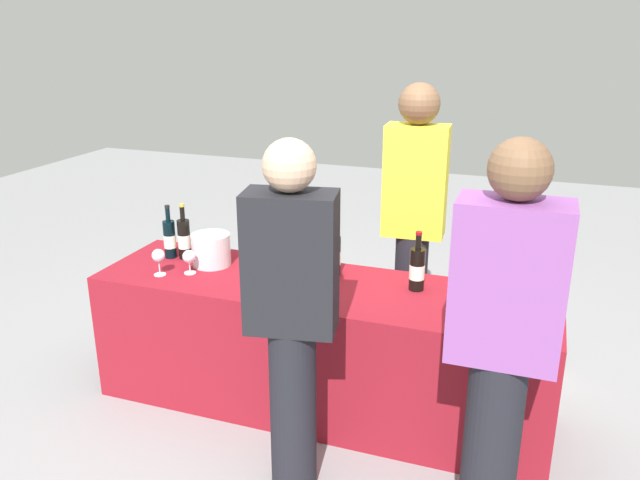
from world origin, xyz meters
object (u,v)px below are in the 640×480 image
(wine_bottle_3, at_px, (334,255))
(ice_bucket, at_px, (211,250))
(server_pouring, at_px, (414,217))
(guest_1, at_px, (502,339))
(wine_glass_0, at_px, (158,257))
(wine_bottle_4, at_px, (417,269))
(guest_0, at_px, (292,311))
(wine_bottle_0, at_px, (170,239))
(wine_glass_2, at_px, (258,265))
(menu_board, at_px, (516,303))
(wine_glass_3, at_px, (458,299))
(wine_glass_1, at_px, (189,257))
(wine_bottle_1, at_px, (184,239))
(wine_bottle_2, at_px, (304,253))

(wine_bottle_3, relative_size, ice_bucket, 1.44)
(wine_bottle_3, distance_m, server_pouring, 0.58)
(guest_1, bearing_deg, wine_glass_0, 165.01)
(wine_bottle_4, height_order, guest_1, guest_1)
(guest_0, bearing_deg, wine_bottle_3, 85.09)
(guest_0, bearing_deg, wine_bottle_0, 134.76)
(wine_glass_2, relative_size, ice_bucket, 0.63)
(wine_bottle_0, relative_size, menu_board, 0.40)
(menu_board, bearing_deg, wine_bottle_0, -166.59)
(wine_bottle_4, xyz_separation_m, wine_glass_0, (-1.37, -0.27, -0.01))
(wine_bottle_3, bearing_deg, wine_glass_0, -160.13)
(wine_bottle_0, xyz_separation_m, wine_glass_0, (0.09, -0.26, -0.01))
(wine_bottle_0, xyz_separation_m, ice_bucket, (0.29, -0.03, -0.02))
(wine_glass_2, bearing_deg, wine_glass_0, -170.73)
(ice_bucket, height_order, guest_1, guest_1)
(wine_glass_3, relative_size, server_pouring, 0.08)
(wine_glass_1, height_order, server_pouring, server_pouring)
(wine_glass_0, distance_m, server_pouring, 1.47)
(wine_glass_3, distance_m, guest_1, 0.56)
(wine_glass_3, xyz_separation_m, server_pouring, (-0.37, 0.77, 0.14))
(wine_bottle_1, distance_m, wine_bottle_3, 0.91)
(wine_bottle_0, xyz_separation_m, wine_bottle_3, (0.99, 0.06, -0.00))
(wine_bottle_3, xyz_separation_m, wine_glass_1, (-0.76, -0.25, -0.02))
(wine_bottle_4, distance_m, wine_glass_3, 0.37)
(wine_glass_0, xyz_separation_m, server_pouring, (1.24, 0.78, 0.13))
(wine_bottle_2, relative_size, ice_bucket, 1.40)
(wine_bottle_4, xyz_separation_m, wine_glass_3, (0.25, -0.27, -0.02))
(guest_1, height_order, menu_board, guest_1)
(wine_glass_2, bearing_deg, wine_glass_3, -4.50)
(wine_bottle_3, bearing_deg, server_pouring, 52.89)
(wine_glass_2, bearing_deg, guest_0, -53.39)
(wine_glass_0, bearing_deg, ice_bucket, 50.55)
(wine_bottle_2, relative_size, server_pouring, 0.18)
(wine_bottle_1, relative_size, wine_glass_2, 2.38)
(wine_bottle_0, bearing_deg, wine_glass_1, -37.84)
(wine_glass_2, bearing_deg, wine_glass_1, -178.24)
(menu_board, bearing_deg, guest_1, -98.78)
(wine_bottle_3, height_order, menu_board, wine_bottle_3)
(wine_bottle_1, distance_m, wine_bottle_4, 1.37)
(wine_bottle_2, distance_m, server_pouring, 0.70)
(ice_bucket, bearing_deg, guest_1, -23.94)
(wine_glass_0, relative_size, wine_glass_3, 1.11)
(server_pouring, bearing_deg, wine_glass_0, 28.87)
(wine_bottle_2, bearing_deg, wine_glass_0, -157.23)
(wine_glass_0, xyz_separation_m, wine_glass_1, (0.14, 0.08, -0.01))
(wine_glass_3, bearing_deg, wine_bottle_4, 132.71)
(wine_bottle_3, bearing_deg, wine_glass_1, -161.87)
(wine_glass_2, distance_m, ice_bucket, 0.39)
(ice_bucket, bearing_deg, wine_glass_3, -9.15)
(server_pouring, bearing_deg, ice_bucket, 24.15)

